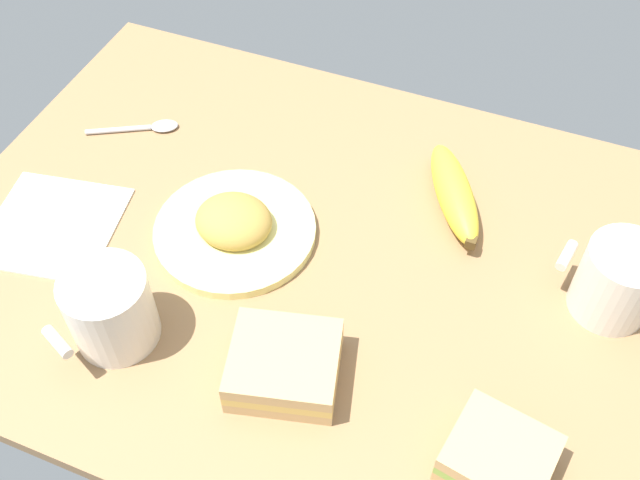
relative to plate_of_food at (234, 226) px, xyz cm
name	(u,v)px	position (x,y,z in cm)	size (l,w,h in cm)	color
tabletop	(320,262)	(-10.59, -0.56, -2.36)	(90.00, 64.00, 2.00)	#936D47
plate_of_food	(234,226)	(0.00, 0.00, 0.00)	(19.13, 19.13, 4.63)	#EAE58C
coffee_mug_black	(618,280)	(-42.19, -5.90, 3.24)	(10.82, 8.46, 8.94)	silver
coffee_mug_milky	(110,309)	(5.44, 17.09, 3.31)	(8.97, 11.29, 9.06)	silver
sandwich_main	(284,365)	(-13.06, 15.22, 0.84)	(12.85, 12.07, 4.40)	tan
sandwich_side	(498,458)	(-35.18, 16.85, 0.84)	(10.53, 9.79, 4.40)	tan
banana	(454,193)	(-22.60, -14.06, 0.73)	(11.67, 16.29, 4.18)	yellow
spoon	(147,127)	(19.03, -12.11, -0.98)	(11.50, 7.20, 0.80)	silver
paper_napkin	(53,225)	(20.76, 7.01, -1.21)	(14.93, 14.93, 0.30)	white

